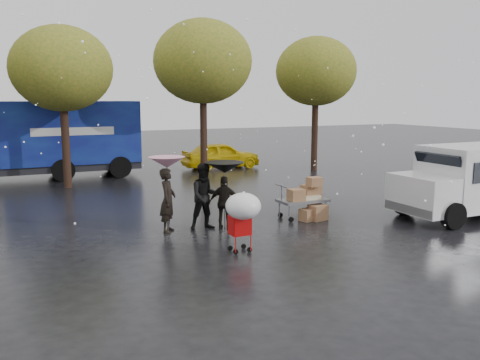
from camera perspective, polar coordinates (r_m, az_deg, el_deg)
name	(u,v)px	position (r m, az deg, el deg)	size (l,w,h in m)	color
ground	(252,237)	(13.53, 1.39, -6.44)	(90.00, 90.00, 0.00)	black
person_pink	(168,200)	(14.03, -8.11, -2.26)	(0.64, 0.42, 1.76)	black
person_middle	(205,196)	(14.18, -3.90, -1.86)	(0.91, 0.71, 1.86)	black
person_black	(225,203)	(14.20, -1.73, -2.57)	(0.88, 0.37, 1.50)	black
umbrella_pink	(167,162)	(13.86, -8.21, 1.96)	(0.99, 0.99, 2.08)	#4C4C4C
umbrella_black	(225,168)	(14.03, -1.75, 1.40)	(1.11, 1.11, 1.89)	#4C4C4C
vendor_cart	(305,195)	(15.64, 7.35, -1.63)	(1.52, 0.80, 1.27)	slate
shopping_cart	(243,209)	(11.90, 0.29, -3.33)	(0.84, 0.84, 1.46)	#BD0A0B
white_van	(473,179)	(17.30, 24.71, 0.09)	(4.91, 2.18, 2.20)	silver
blue_truck	(51,140)	(24.61, -20.45, 4.22)	(8.30, 2.60, 3.50)	#0D0C65
box_ground_near	(318,212)	(15.52, 8.72, -3.62)	(0.51, 0.41, 0.46)	olive
box_ground_far	(308,215)	(15.40, 7.62, -3.89)	(0.46, 0.36, 0.36)	olive
yellow_taxi	(221,155)	(26.50, -2.17, 2.80)	(1.64, 4.07, 1.39)	#DEBB0B
tree_row	(137,65)	(22.35, -11.48, 12.56)	(21.60, 4.40, 7.12)	black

